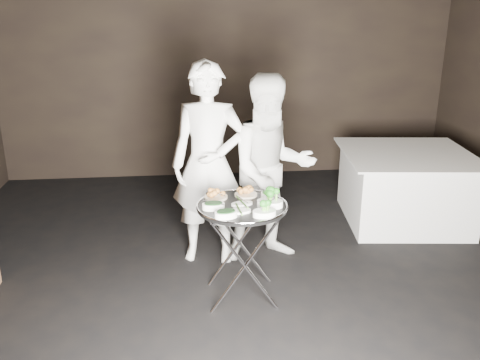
{
  "coord_description": "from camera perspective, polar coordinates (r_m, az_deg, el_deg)",
  "views": [
    {
      "loc": [
        -0.55,
        -3.33,
        2.23
      ],
      "look_at": [
        -0.16,
        0.4,
        0.95
      ],
      "focal_mm": 38.0,
      "sensor_mm": 36.0,
      "label": 1
    }
  ],
  "objects": [
    {
      "name": "potato_plate_b",
      "position": [
        4.06,
        0.67,
        -1.38
      ],
      "size": [
        0.18,
        0.18,
        0.07
      ],
      "rotation": [
        0.0,
        0.0,
        0.11
      ],
      "color": "beige",
      "rests_on": "serving_tray"
    },
    {
      "name": "potato_plate_a",
      "position": [
        4.02,
        -2.73,
        -1.65
      ],
      "size": [
        0.19,
        0.19,
        0.07
      ],
      "rotation": [
        0.0,
        0.0,
        0.38
      ],
      "color": "beige",
      "rests_on": "serving_tray"
    },
    {
      "name": "broccoli_bowl_a",
      "position": [
        3.85,
        3.39,
        -2.48
      ],
      "size": [
        0.22,
        0.17,
        0.08
      ],
      "rotation": [
        0.0,
        0.0,
        -0.18
      ],
      "color": "white",
      "rests_on": "serving_tray"
    },
    {
      "name": "spinach_bowl_a",
      "position": [
        3.8,
        -3.0,
        -2.83
      ],
      "size": [
        0.17,
        0.12,
        0.07
      ],
      "rotation": [
        0.0,
        0.0,
        0.04
      ],
      "color": "white",
      "rests_on": "serving_tray"
    },
    {
      "name": "wall_back",
      "position": [
        6.92,
        -1.46,
        12.75
      ],
      "size": [
        6.0,
        0.05,
        3.0
      ],
      "primitive_type": "cube",
      "color": "black",
      "rests_on": "floor"
    },
    {
      "name": "waiter_right",
      "position": [
        4.55,
        3.52,
        1.15
      ],
      "size": [
        0.92,
        0.77,
        1.71
      ],
      "primitive_type": "imported",
      "rotation": [
        0.0,
        0.0,
        0.16
      ],
      "color": "white",
      "rests_on": "floor"
    },
    {
      "name": "waiter_left",
      "position": [
        4.51,
        -3.55,
        1.75
      ],
      "size": [
        0.73,
        0.54,
        1.82
      ],
      "primitive_type": "imported",
      "rotation": [
        0.0,
        0.0,
        -0.17
      ],
      "color": "white",
      "rests_on": "floor"
    },
    {
      "name": "asparagus_plate_b",
      "position": [
        3.74,
        -0.11,
        -3.42
      ],
      "size": [
        0.19,
        0.12,
        0.04
      ],
      "rotation": [
        0.0,
        0.0,
        0.09
      ],
      "color": "white",
      "rests_on": "serving_tray"
    },
    {
      "name": "dining_table",
      "position": [
        5.78,
        17.97,
        -0.73
      ],
      "size": [
        1.35,
        1.35,
        0.77
      ],
      "rotation": [
        0.0,
        0.0,
        -0.11
      ],
      "color": "white",
      "rests_on": "floor"
    },
    {
      "name": "serving_tray",
      "position": [
        3.88,
        0.23,
        -2.96
      ],
      "size": [
        0.7,
        0.7,
        0.04
      ],
      "color": "black",
      "rests_on": "tray_stand"
    },
    {
      "name": "tray_stand",
      "position": [
        4.03,
        0.23,
        -7.59
      ],
      "size": [
        0.53,
        0.45,
        0.78
      ],
      "rotation": [
        0.0,
        0.0,
        -0.02
      ],
      "color": "silver",
      "rests_on": "floor"
    },
    {
      "name": "broccoli_bowl_b",
      "position": [
        3.68,
        2.76,
        -3.58
      ],
      "size": [
        0.19,
        0.15,
        0.07
      ],
      "rotation": [
        0.0,
        0.0,
        0.18
      ],
      "color": "white",
      "rests_on": "serving_tray"
    },
    {
      "name": "asparagus_plate_a",
      "position": [
        3.88,
        0.22,
        -2.61
      ],
      "size": [
        0.19,
        0.13,
        0.03
      ],
      "rotation": [
        0.0,
        0.0,
        0.24
      ],
      "color": "white",
      "rests_on": "serving_tray"
    },
    {
      "name": "greens_bowl",
      "position": [
        4.01,
        3.27,
        -1.61
      ],
      "size": [
        0.13,
        0.13,
        0.08
      ],
      "rotation": [
        0.0,
        0.0,
        0.32
      ],
      "color": "white",
      "rests_on": "serving_tray"
    },
    {
      "name": "floor",
      "position": [
        4.06,
        2.89,
        -14.95
      ],
      "size": [
        6.0,
        7.0,
        0.05
      ],
      "primitive_type": "cube",
      "color": "black",
      "rests_on": "ground"
    },
    {
      "name": "spinach_bowl_b",
      "position": [
        3.65,
        -1.58,
        -3.75
      ],
      "size": [
        0.19,
        0.15,
        0.07
      ],
      "rotation": [
        0.0,
        0.0,
        0.26
      ],
      "color": "white",
      "rests_on": "serving_tray"
    },
    {
      "name": "serving_utensils",
      "position": [
        3.93,
        0.37,
        -1.82
      ],
      "size": [
        0.57,
        0.42,
        0.01
      ],
      "color": "silver",
      "rests_on": "serving_tray"
    }
  ]
}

